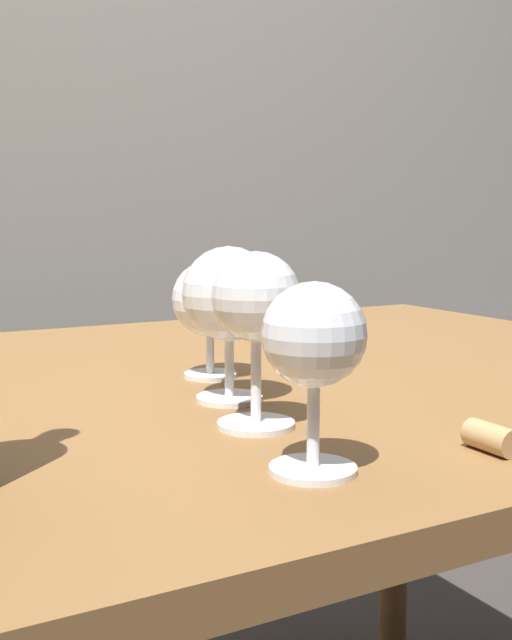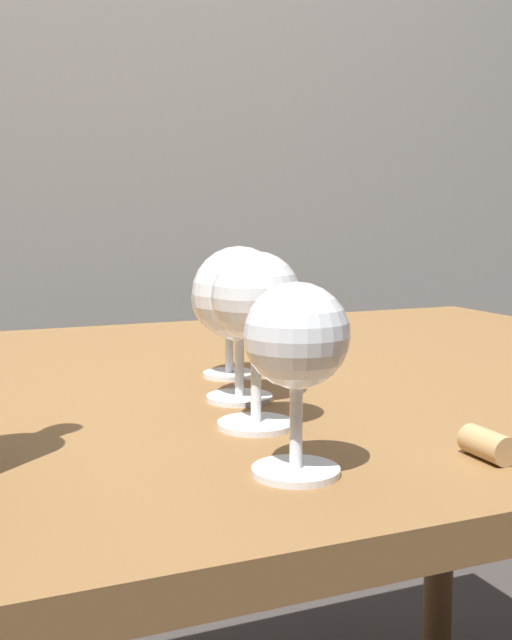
% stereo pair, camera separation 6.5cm
% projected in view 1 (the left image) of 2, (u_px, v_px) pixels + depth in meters
% --- Properties ---
extents(back_wall, '(5.00, 0.08, 2.60)m').
position_uv_depth(back_wall, '(0.00, 20.00, 1.70)').
color(back_wall, gray).
rests_on(back_wall, ground_plane).
extents(dining_table, '(1.29, 0.89, 0.70)m').
position_uv_depth(dining_table, '(208.00, 449.00, 0.88)').
color(dining_table, brown).
rests_on(dining_table, ground_plane).
extents(wine_glass_port, '(0.07, 0.07, 0.13)m').
position_uv_depth(wine_glass_port, '(314.00, 342.00, 0.53)').
color(wine_glass_port, white).
rests_on(wine_glass_port, dining_table).
extents(wine_glass_cabernet, '(0.07, 0.07, 0.15)m').
position_uv_depth(wine_glass_cabernet, '(256.00, 302.00, 0.65)').
color(wine_glass_cabernet, white).
rests_on(wine_glass_cabernet, dining_table).
extents(wine_glass_amber, '(0.09, 0.09, 0.15)m').
position_uv_depth(wine_glass_amber, '(229.00, 298.00, 0.74)').
color(wine_glass_amber, white).
rests_on(wine_glass_amber, dining_table).
extents(wine_glass_rose, '(0.08, 0.08, 0.13)m').
position_uv_depth(wine_glass_rose, '(210.00, 301.00, 0.85)').
color(wine_glass_rose, white).
rests_on(wine_glass_rose, dining_table).
extents(cork, '(0.02, 0.04, 0.02)m').
position_uv_depth(cork, '(491.00, 438.00, 0.59)').
color(cork, tan).
rests_on(cork, dining_table).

